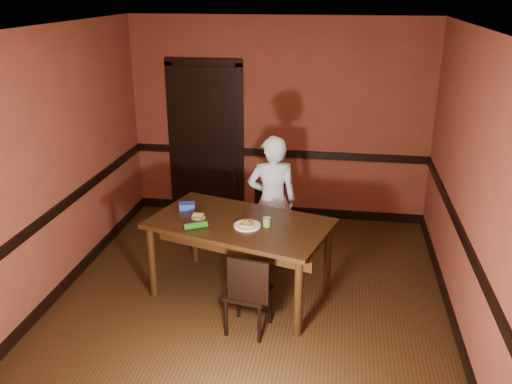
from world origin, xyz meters
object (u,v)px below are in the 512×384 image
(chair_near, at_px, (248,291))
(person, at_px, (272,201))
(sauce_jar, at_px, (267,222))
(dining_table, at_px, (240,258))
(cheese_saucer, at_px, (198,217))
(sandwich_plate, at_px, (247,225))
(chair_far, at_px, (264,216))
(food_tub, at_px, (187,206))

(chair_near, xyz_separation_m, person, (0.04, 1.36, 0.35))
(sauce_jar, bearing_deg, dining_table, 166.75)
(sauce_jar, bearing_deg, chair_near, -99.58)
(person, distance_m, cheese_saucer, 0.99)
(sauce_jar, bearing_deg, person, 93.67)
(person, bearing_deg, sandwich_plate, 67.74)
(chair_far, xyz_separation_m, food_tub, (-0.68, -0.93, 0.47))
(dining_table, relative_size, sauce_jar, 19.38)
(chair_near, xyz_separation_m, sauce_jar, (0.09, 0.54, 0.46))
(dining_table, relative_size, food_tub, 9.21)
(chair_far, xyz_separation_m, sauce_jar, (0.21, -1.22, 0.48))
(sandwich_plate, height_order, sauce_jar, sauce_jar)
(chair_far, bearing_deg, sandwich_plate, -105.55)
(sandwich_plate, xyz_separation_m, cheese_saucer, (-0.53, 0.12, -0.00))
(sauce_jar, bearing_deg, sandwich_plate, -169.43)
(food_tub, bearing_deg, sauce_jar, -32.40)
(sandwich_plate, height_order, food_tub, food_tub)
(chair_near, bearing_deg, dining_table, -62.86)
(person, xyz_separation_m, sauce_jar, (0.05, -0.82, 0.11))
(dining_table, xyz_separation_m, person, (0.23, 0.75, 0.35))
(sauce_jar, relative_size, cheese_saucer, 0.63)
(chair_far, bearing_deg, sauce_jar, -96.72)
(sandwich_plate, bearing_deg, dining_table, 132.49)
(dining_table, distance_m, sauce_jar, 0.54)
(chair_near, xyz_separation_m, cheese_saucer, (-0.62, 0.62, 0.44))
(sandwich_plate, height_order, cheese_saucer, sandwich_plate)
(chair_near, relative_size, cheese_saucer, 5.70)
(dining_table, relative_size, sandwich_plate, 6.66)
(sandwich_plate, bearing_deg, chair_near, -79.05)
(person, height_order, cheese_saucer, person)
(dining_table, distance_m, chair_near, 0.64)
(dining_table, height_order, chair_near, dining_table)
(person, relative_size, food_tub, 7.95)
(chair_far, xyz_separation_m, person, (0.15, -0.40, 0.37))
(dining_table, distance_m, person, 0.86)
(person, relative_size, cheese_saucer, 10.61)
(cheese_saucer, bearing_deg, chair_near, -44.93)
(sauce_jar, xyz_separation_m, food_tub, (-0.89, 0.29, -0.01))
(chair_far, relative_size, food_tub, 4.14)
(dining_table, xyz_separation_m, chair_near, (0.19, -0.61, -0.00))
(person, relative_size, sauce_jar, 16.74)
(chair_near, distance_m, cheese_saucer, 0.98)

